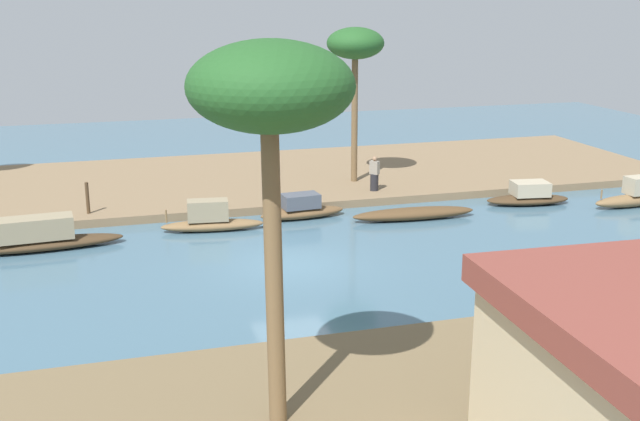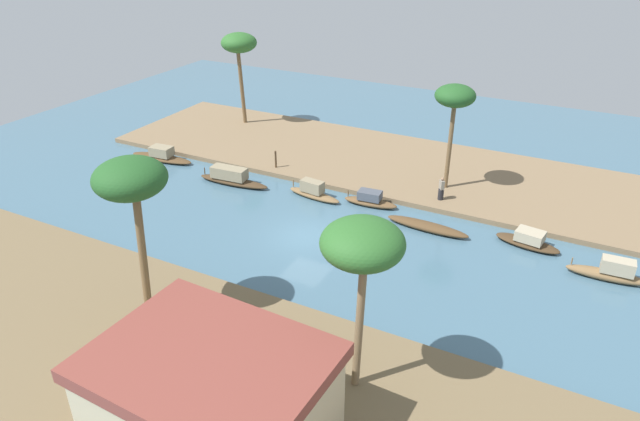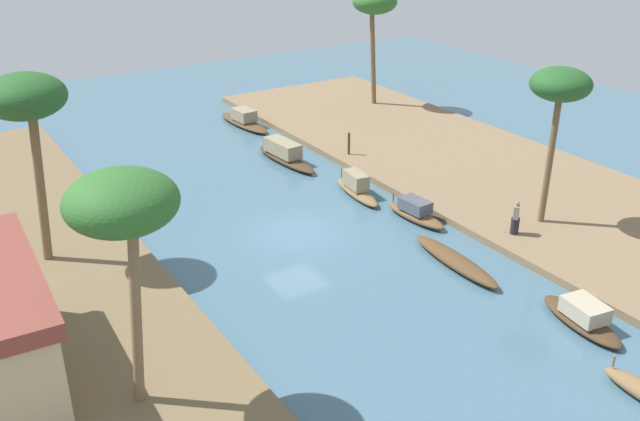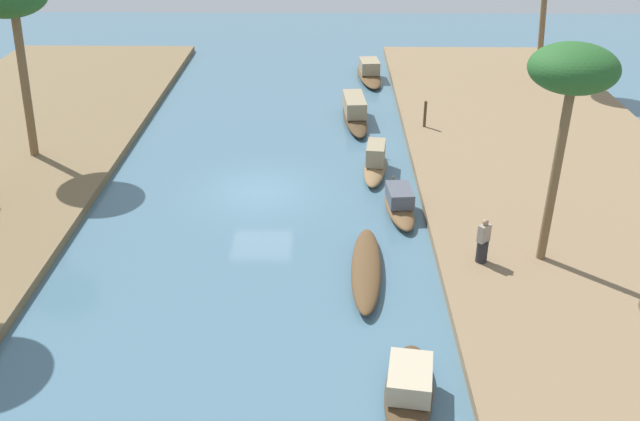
% 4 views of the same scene
% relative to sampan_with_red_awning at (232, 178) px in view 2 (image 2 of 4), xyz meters
% --- Properties ---
extents(river_water, '(67.18, 67.18, 0.00)m').
position_rel_sampan_with_red_awning_xyz_m(river_water, '(-8.09, 4.02, -0.48)').
color(river_water, '#476B7F').
rests_on(river_water, ground).
extents(riverbank_left, '(42.83, 11.65, 0.34)m').
position_rel_sampan_with_red_awning_xyz_m(riverbank_left, '(-8.09, -8.15, -0.31)').
color(riverbank_left, '#846B4C').
rests_on(riverbank_left, ground).
extents(riverbank_right, '(42.83, 11.65, 0.34)m').
position_rel_sampan_with_red_awning_xyz_m(riverbank_right, '(-8.09, 16.20, -0.31)').
color(riverbank_right, brown).
rests_on(riverbank_right, ground).
extents(sampan_with_red_awning, '(5.38, 1.47, 1.22)m').
position_rel_sampan_with_red_awning_xyz_m(sampan_with_red_awning, '(0.00, 0.00, 0.00)').
color(sampan_with_red_awning, '#47331E').
rests_on(sampan_with_red_awning, river_water).
extents(sampan_foreground, '(3.99, 1.35, 1.21)m').
position_rel_sampan_with_red_awning_xyz_m(sampan_foreground, '(-6.08, -0.70, -0.04)').
color(sampan_foreground, brown).
rests_on(sampan_foreground, river_water).
extents(sampan_downstream_large, '(5.15, 1.23, 0.49)m').
position_rel_sampan_with_red_awning_xyz_m(sampan_downstream_large, '(-14.16, 0.02, -0.24)').
color(sampan_downstream_large, brown).
rests_on(sampan_downstream_large, river_water).
extents(sampan_near_left_bank, '(5.39, 1.67, 1.13)m').
position_rel_sampan_with_red_awning_xyz_m(sampan_near_left_bank, '(7.25, -1.07, -0.10)').
color(sampan_near_left_bank, brown).
rests_on(sampan_near_left_bank, river_water).
extents(sampan_open_hull, '(4.00, 1.07, 1.28)m').
position_rel_sampan_with_red_awning_xyz_m(sampan_open_hull, '(-24.17, 0.75, -0.00)').
color(sampan_open_hull, brown).
rests_on(sampan_open_hull, river_water).
extents(sampan_upstream_small, '(3.60, 1.26, 1.01)m').
position_rel_sampan_with_red_awning_xyz_m(sampan_upstream_small, '(-9.87, -1.40, -0.10)').
color(sampan_upstream_small, brown).
rests_on(sampan_upstream_small, river_water).
extents(sampan_midstream, '(3.78, 1.73, 1.00)m').
position_rel_sampan_with_red_awning_xyz_m(sampan_midstream, '(-19.84, -0.79, -0.11)').
color(sampan_midstream, '#47331E').
rests_on(sampan_midstream, river_water).
extents(person_on_near_bank, '(0.51, 0.51, 1.54)m').
position_rel_sampan_with_red_awning_xyz_m(person_on_near_bank, '(-13.82, -3.70, 0.50)').
color(person_on_near_bank, '#232328').
rests_on(person_on_near_bank, riverbank_left).
extents(mooring_post, '(0.14, 0.14, 1.27)m').
position_rel_sampan_with_red_awning_xyz_m(mooring_post, '(-1.59, -3.29, 0.49)').
color(mooring_post, '#4C3823').
rests_on(mooring_post, riverbank_left).
extents(palm_tree_left_near, '(2.58, 2.58, 7.03)m').
position_rel_sampan_with_red_awning_xyz_m(palm_tree_left_near, '(-13.55, -5.72, 6.01)').
color(palm_tree_left_near, brown).
rests_on(palm_tree_left_near, riverbank_left).
extents(palm_tree_left_far, '(2.99, 2.99, 7.77)m').
position_rel_sampan_with_red_awning_xyz_m(palm_tree_left_far, '(6.11, -10.51, 6.64)').
color(palm_tree_left_far, brown).
rests_on(palm_tree_left_far, riverbank_left).
extents(palm_tree_right_tall, '(3.04, 3.04, 7.17)m').
position_rel_sampan_with_red_awning_xyz_m(palm_tree_right_tall, '(-15.70, 13.64, 6.07)').
color(palm_tree_right_tall, '#7F6647').
rests_on(palm_tree_right_tall, riverbank_right).
extents(palm_tree_right_short, '(3.13, 3.13, 7.62)m').
position_rel_sampan_with_red_awning_xyz_m(palm_tree_right_short, '(-5.25, 13.92, 6.45)').
color(palm_tree_right_short, brown).
rests_on(palm_tree_right_short, riverbank_right).
extents(riverside_building, '(8.03, 6.25, 3.67)m').
position_rel_sampan_with_red_awning_xyz_m(riverside_building, '(-12.36, 18.48, 1.72)').
color(riverside_building, beige).
rests_on(riverside_building, riverbank_right).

